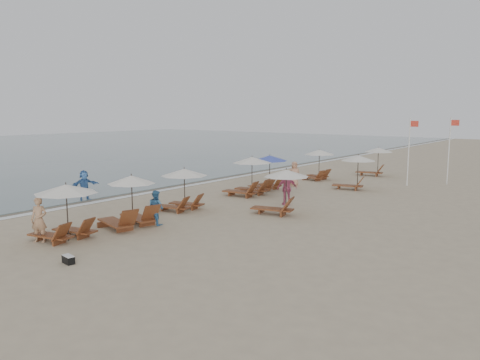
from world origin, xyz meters
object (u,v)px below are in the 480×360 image
Objects in this scene: inland_station_2 at (374,159)px; beachgoer_far_a at (287,188)px; lounger_station_3 at (248,177)px; lounger_station_4 at (267,171)px; duffel_bag at (68,259)px; beachgoer_mid_a at (156,208)px; flag_pole_near at (409,148)px; inland_station_1 at (354,168)px; beachgoer_near at (39,220)px; lounger_station_5 at (317,163)px; waterline_walker at (84,185)px; lounger_station_0 at (64,210)px; lounger_station_1 at (128,205)px; lounger_station_2 at (182,188)px; inland_station_0 at (280,188)px; beachgoer_far_b at (294,174)px.

inland_station_2 reaches higher than beachgoer_far_a.
lounger_station_3 is 1.51× the size of beachgoer_far_a.
lounger_station_4 is 4.60× the size of duffel_bag.
flag_pole_near reaches higher than beachgoer_mid_a.
inland_station_1 reaches higher than beachgoer_near.
lounger_station_5 is 21.55m from beachgoer_near.
waterline_walker reaches higher than beachgoer_mid_a.
lounger_station_0 reaches higher than beachgoer_far_a.
lounger_station_0 is at bearing -101.94° from inland_station_1.
lounger_station_0 is 1.69× the size of beachgoer_mid_a.
lounger_station_1 is 15.88m from inland_station_1.
lounger_station_0 is 1.08× the size of lounger_station_5.
lounger_station_0 reaches higher than beachgoer_near.
lounger_station_4 is 11.07m from inland_station_2.
lounger_station_2 is 0.56× the size of flag_pole_near.
lounger_station_2 reaches higher than beachgoer_far_a.
lounger_station_0 is at bearing -119.32° from waterline_walker.
duffel_bag is at bearing -117.04° from waterline_walker.
lounger_station_3 is at bearing -77.87° from beachgoer_mid_a.
lounger_station_5 is 1.41× the size of waterline_walker.
beachgoer_mid_a is (0.97, 3.90, -0.42)m from lounger_station_0.
lounger_station_0 reaches higher than beachgoer_mid_a.
duffel_bag is (2.82, -22.36, -1.09)m from lounger_station_5.
inland_station_0 is 0.61× the size of flag_pole_near.
flag_pole_near reaches higher than duffel_bag.
beachgoer_far_a is at bearing -17.63° from lounger_station_3.
flag_pole_near is at bearing 72.94° from lounger_station_1.
lounger_station_1 reaches higher than duffel_bag.
lounger_station_3 reaches higher than beachgoer_near.
beachgoer_mid_a is (1.46, 4.69, -0.10)m from beachgoer_near.
lounger_station_4 reaches higher than duffel_bag.
inland_station_0 is at bearing 26.73° from lounger_station_2.
beachgoer_far_b is at bearing 89.61° from lounger_station_0.
inland_station_0 is 6.10m from beachgoer_mid_a.
lounger_station_1 is 1.47× the size of beachgoer_far_a.
lounger_station_3 is 7.23m from inland_station_1.
beachgoer_far_a is (-0.67, -7.05, -0.46)m from inland_station_1.
lounger_station_5 is (0.11, 8.37, 0.12)m from lounger_station_3.
lounger_station_1 reaches higher than lounger_station_4.
flag_pole_near is at bearing 74.34° from lounger_station_0.
beachgoer_near is at bearing -138.73° from beachgoer_far_b.
lounger_station_4 reaches higher than beachgoer_mid_a.
beachgoer_far_b is at bearing -20.12° from waterline_walker.
lounger_station_2 is at bearing -153.27° from inland_station_0.
lounger_station_4 reaches higher than beachgoer_far_b.
waterline_walker is (-6.16, -9.43, -0.37)m from lounger_station_4.
beachgoer_near reaches higher than beachgoer_mid_a.
inland_station_1 is at bearing -121.85° from flag_pole_near.
lounger_station_5 is (-0.11, 20.76, 0.03)m from lounger_station_0.
inland_station_0 is (4.17, 9.08, 0.11)m from lounger_station_0.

